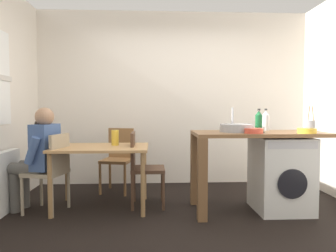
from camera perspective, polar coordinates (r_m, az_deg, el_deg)
ground_plane at (r=3.39m, az=3.08°, el=-17.27°), size 5.46×5.46×0.00m
wall_back at (r=4.92m, az=1.02°, el=5.13°), size 4.60×0.10×2.70m
radiator at (r=3.94m, az=-28.60°, el=-9.43°), size 0.10×0.80×0.70m
dining_table at (r=3.75m, az=-12.22°, el=-5.17°), size 1.10×0.76×0.74m
chair_person_seat at (r=3.79m, az=-20.76°, el=-7.30°), size 0.48×0.48×0.90m
chair_opposite at (r=3.77m, az=-4.87°, el=-7.14°), size 0.40×0.40×0.90m
chair_spare_by_wall at (r=4.51m, az=-9.11°, el=-5.47°), size 0.49×0.49×0.90m
seated_person at (r=3.85m, az=-22.86°, el=-4.71°), size 0.54×0.54×1.20m
kitchen_counter at (r=3.63m, az=13.32°, el=-3.57°), size 1.50×0.68×0.92m
washing_machine at (r=3.84m, az=20.14°, el=-8.33°), size 0.60×0.61×0.86m
sink_basin at (r=3.60m, az=12.57°, el=-0.37°), size 0.38×0.38×0.09m
tap at (r=3.77m, az=11.86°, el=1.24°), size 0.02×0.02×0.28m
bottle_tall_green at (r=3.73m, az=16.47°, el=0.85°), size 0.08×0.08×0.27m
bottle_squat_brown at (r=3.92m, az=17.65°, el=0.95°), size 0.08×0.08×0.27m
mixing_bowl at (r=3.45m, az=15.59°, el=-0.80°), size 0.20×0.20×0.06m
utensil_crock at (r=3.97m, az=24.88°, el=0.10°), size 0.11×0.11×0.30m
colander at (r=3.65m, az=24.34°, el=-0.75°), size 0.20×0.20×0.06m
vase at (r=3.80m, az=-9.78°, el=-2.14°), size 0.09×0.09×0.19m
scissors at (r=3.57m, az=16.28°, el=-1.11°), size 0.15×0.06×0.01m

